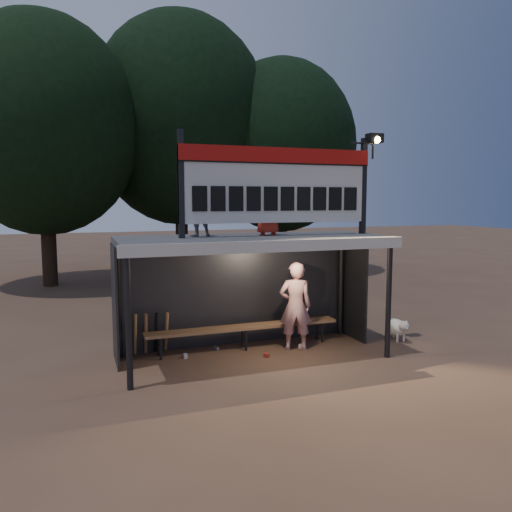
% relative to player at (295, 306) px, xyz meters
% --- Properties ---
extents(ground, '(80.00, 80.00, 0.00)m').
position_rel_player_xyz_m(ground, '(-0.96, -0.18, -0.89)').
color(ground, '#503628').
rests_on(ground, ground).
extents(player, '(0.74, 0.59, 1.78)m').
position_rel_player_xyz_m(player, '(0.00, 0.00, 0.00)').
color(player, white).
rests_on(player, ground).
extents(child_a, '(0.52, 0.42, 1.00)m').
position_rel_player_xyz_m(child_a, '(-1.94, 0.15, 1.93)').
color(child_a, slate).
rests_on(child_a, dugout_shelter).
extents(child_b, '(0.63, 0.51, 1.12)m').
position_rel_player_xyz_m(child_b, '(-0.58, 0.03, 1.99)').
color(child_b, '#A9281A').
rests_on(child_b, dugout_shelter).
extents(dugout_shelter, '(5.10, 2.08, 2.32)m').
position_rel_player_xyz_m(dugout_shelter, '(-0.96, 0.07, 0.96)').
color(dugout_shelter, '#404143').
rests_on(dugout_shelter, ground).
extents(scoreboard_assembly, '(4.10, 0.27, 1.99)m').
position_rel_player_xyz_m(scoreboard_assembly, '(-0.40, -0.19, 2.44)').
color(scoreboard_assembly, black).
rests_on(scoreboard_assembly, dugout_shelter).
extents(bench, '(4.00, 0.35, 0.48)m').
position_rel_player_xyz_m(bench, '(-0.96, 0.37, -0.46)').
color(bench, '#8E6643').
rests_on(bench, ground).
extents(tree_left, '(6.46, 6.46, 9.27)m').
position_rel_player_xyz_m(tree_left, '(-4.96, 9.82, 4.63)').
color(tree_left, black).
rests_on(tree_left, ground).
extents(tree_mid, '(7.22, 7.22, 10.36)m').
position_rel_player_xyz_m(tree_mid, '(0.04, 11.32, 5.28)').
color(tree_mid, black).
rests_on(tree_mid, ground).
extents(tree_right, '(6.08, 6.08, 8.72)m').
position_rel_player_xyz_m(tree_right, '(4.04, 10.32, 4.30)').
color(tree_right, '#302015').
rests_on(tree_right, ground).
extents(dog, '(0.36, 0.81, 0.49)m').
position_rel_player_xyz_m(dog, '(2.33, -0.15, -0.61)').
color(dog, '#EFE5CF').
rests_on(dog, ground).
extents(bats, '(0.67, 0.35, 0.84)m').
position_rel_player_xyz_m(bats, '(-2.78, 0.64, -0.46)').
color(bats, '#9C7B49').
rests_on(bats, ground).
extents(litter, '(2.71, 0.92, 0.08)m').
position_rel_player_xyz_m(litter, '(-0.78, 0.17, -0.85)').
color(litter, '#B9321F').
rests_on(litter, ground).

